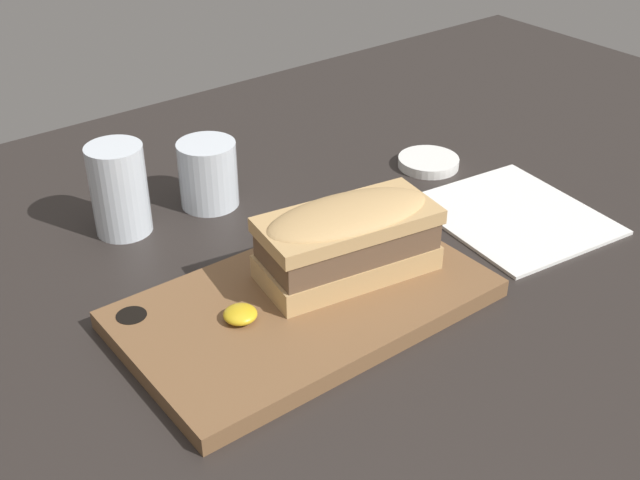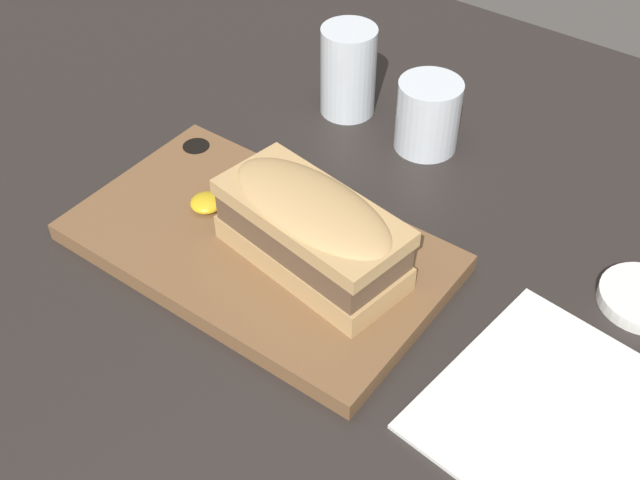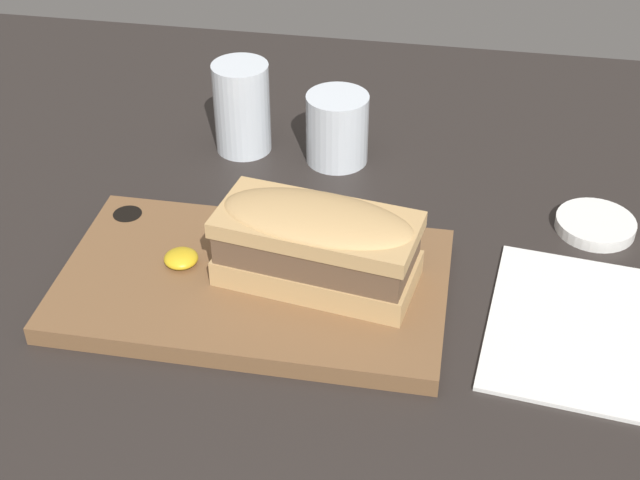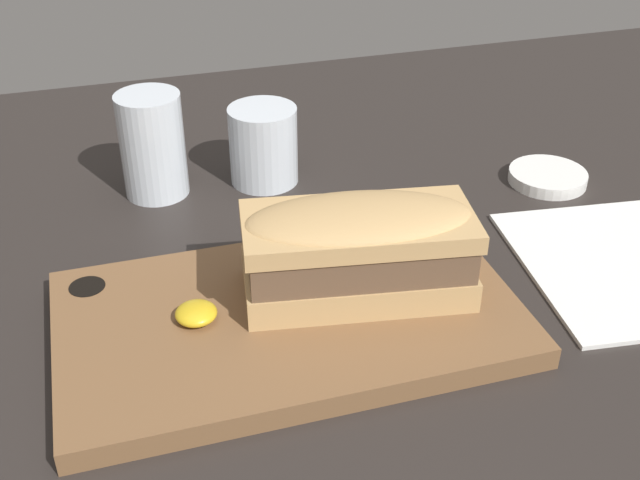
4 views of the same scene
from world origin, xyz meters
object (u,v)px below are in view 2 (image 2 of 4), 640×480
at_px(serving_board, 258,247).
at_px(water_glass, 348,76).
at_px(sandwich, 312,228).
at_px(wine_glass, 428,118).
at_px(napkin, 554,413).

bearing_deg(serving_board, water_glass, 105.79).
bearing_deg(sandwich, serving_board, -173.79).
bearing_deg(wine_glass, napkin, -42.79).
bearing_deg(water_glass, wine_glass, -3.23).
bearing_deg(napkin, serving_board, 179.47).
distance_m(water_glass, wine_glass, 0.11).
height_order(serving_board, water_glass, water_glass).
xyz_separation_m(serving_board, napkin, (0.30, -0.00, -0.01)).
bearing_deg(napkin, water_glass, 146.11).
bearing_deg(water_glass, napkin, -33.89).
distance_m(serving_board, water_glass, 0.26).
relative_size(serving_board, sandwich, 1.88).
bearing_deg(wine_glass, water_glass, 176.77).
height_order(sandwich, napkin, sandwich).
bearing_deg(serving_board, wine_glass, 80.86).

